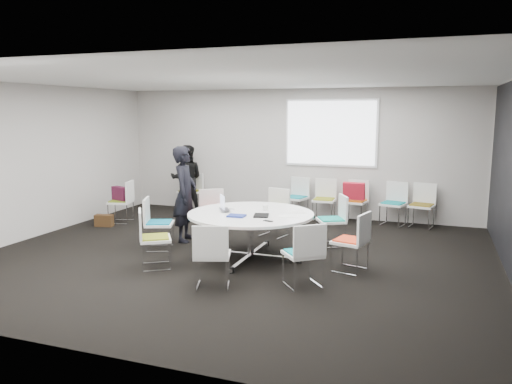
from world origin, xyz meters
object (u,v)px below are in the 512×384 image
(chair_ring_g, at_px, (212,267))
(chair_back_e, at_px, (421,214))
(chair_ring_b, at_px, (332,230))
(chair_spare_left, at_px, (122,210))
(chair_ring_f, at_px, (155,250))
(chair_back_d, at_px, (393,212))
(chair_ring_d, at_px, (213,223))
(chair_ring_a, at_px, (351,253))
(brown_bag, at_px, (104,221))
(chair_ring_e, at_px, (159,233))
(maroon_bag, at_px, (120,193))
(cup, at_px, (265,208))
(chair_back_a, at_px, (296,206))
(person_back, at_px, (187,179))
(chair_ring_h, at_px, (303,266))
(laptop, at_px, (228,210))
(chair_back_b, at_px, (324,208))
(chair_ring_c, at_px, (274,222))
(chair_person_back, at_px, (190,199))
(chair_back_c, at_px, (355,209))
(conference_table, at_px, (251,226))
(person_main, at_px, (185,194))

(chair_ring_g, xyz_separation_m, chair_back_e, (2.49, 4.57, 0.00))
(chair_ring_b, height_order, chair_spare_left, same)
(chair_ring_f, height_order, chair_back_d, same)
(chair_spare_left, bearing_deg, chair_ring_d, -116.75)
(chair_ring_a, height_order, brown_bag, chair_ring_a)
(chair_ring_d, distance_m, chair_ring_e, 1.16)
(chair_ring_b, relative_size, maroon_bag, 2.20)
(cup, bearing_deg, chair_ring_g, -95.25)
(chair_ring_a, relative_size, cup, 9.78)
(chair_back_a, bearing_deg, person_back, 19.09)
(chair_ring_a, relative_size, chair_ring_h, 1.00)
(laptop, bearing_deg, person_back, 5.88)
(chair_ring_b, bearing_deg, chair_back_b, -11.01)
(chair_ring_d, bearing_deg, cup, 119.06)
(chair_ring_c, relative_size, chair_ring_f, 1.00)
(chair_ring_f, xyz_separation_m, chair_person_back, (-1.51, 4.10, 0.00))
(chair_ring_h, bearing_deg, chair_back_e, 32.51)
(chair_ring_c, distance_m, chair_spare_left, 3.34)
(chair_back_d, relative_size, laptop, 2.53)
(chair_spare_left, xyz_separation_m, brown_bag, (-0.14, -0.41, -0.16))
(chair_ring_a, height_order, chair_spare_left, same)
(chair_ring_e, relative_size, person_back, 0.57)
(chair_back_c, height_order, chair_person_back, same)
(conference_table, bearing_deg, person_back, 132.07)
(chair_ring_e, bearing_deg, chair_back_b, 124.33)
(chair_ring_b, distance_m, chair_ring_d, 2.18)
(chair_back_e, relative_size, maroon_bag, 2.20)
(chair_ring_d, xyz_separation_m, chair_back_e, (3.60, 2.14, 0.00))
(chair_back_a, height_order, chair_back_e, same)
(chair_ring_c, xyz_separation_m, chair_back_e, (2.57, 1.67, 0.00))
(chair_ring_d, xyz_separation_m, chair_spare_left, (-2.32, 0.49, 0.00))
(chair_ring_f, xyz_separation_m, brown_bag, (-2.40, 2.02, -0.16))
(chair_ring_d, xyz_separation_m, person_back, (-1.57, 2.00, 0.50))
(chair_ring_g, bearing_deg, chair_ring_b, 49.24)
(chair_back_c, xyz_separation_m, cup, (-1.01, -2.91, 0.50))
(person_back, bearing_deg, chair_back_c, 162.72)
(chair_ring_b, distance_m, chair_back_d, 2.15)
(chair_ring_f, relative_size, chair_person_back, 1.00)
(chair_ring_f, height_order, person_back, person_back)
(person_main, distance_m, brown_bag, 2.26)
(person_back, relative_size, cup, 17.22)
(chair_ring_h, xyz_separation_m, chair_back_c, (0.05, 4.16, 0.00))
(chair_ring_a, xyz_separation_m, chair_ring_f, (-2.77, -0.82, 0.00))
(chair_ring_g, relative_size, chair_back_c, 1.00)
(chair_ring_c, distance_m, chair_back_e, 3.07)
(conference_table, xyz_separation_m, chair_person_back, (-2.68, 3.14, -0.23))
(chair_ring_f, height_order, chair_back_e, same)
(conference_table, xyz_separation_m, chair_spare_left, (-3.43, 1.47, -0.23))
(conference_table, bearing_deg, laptop, 175.16)
(chair_back_e, relative_size, brown_bag, 2.44)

